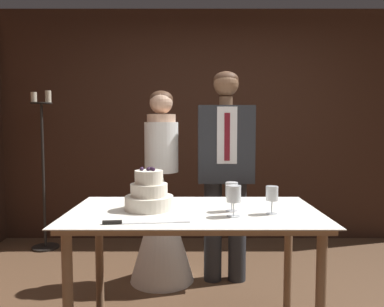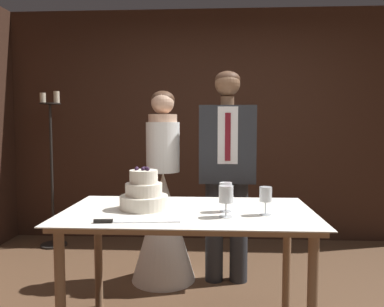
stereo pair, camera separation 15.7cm
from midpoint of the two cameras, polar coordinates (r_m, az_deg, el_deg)
wall_back at (r=4.34m, az=2.08°, el=4.22°), size 5.08×0.12×2.61m
cake_table at (r=2.31m, az=-1.93°, el=-10.77°), size 1.51×0.85×0.80m
tiered_cake at (r=2.32m, az=-8.76°, el=-6.17°), size 0.30×0.30×0.26m
cake_knife at (r=2.03m, az=-11.97°, el=-10.26°), size 0.46×0.07×0.02m
wine_glass_near at (r=2.12m, az=4.00°, el=-6.40°), size 0.08×0.08×0.18m
wine_glass_middle at (r=2.21m, az=9.83°, el=-6.26°), size 0.07×0.07×0.16m
wine_glass_far at (r=2.25m, az=3.82°, el=-5.81°), size 0.08×0.08×0.18m
bride at (r=3.20m, az=-6.31°, el=-8.93°), size 0.54×0.54×1.60m
groom at (r=3.12m, az=3.42°, el=-1.55°), size 0.46×0.25×1.76m
candle_stand at (r=4.28m, az=-22.94°, el=-3.43°), size 0.28×0.28×1.67m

